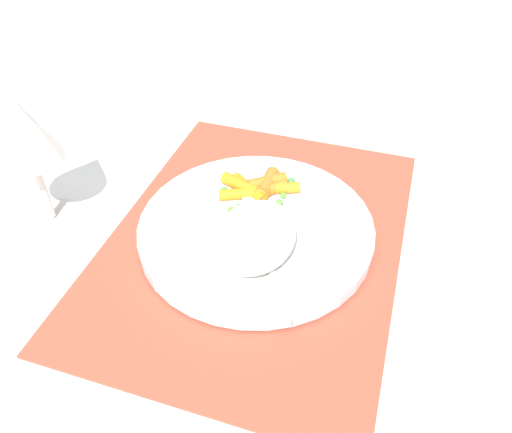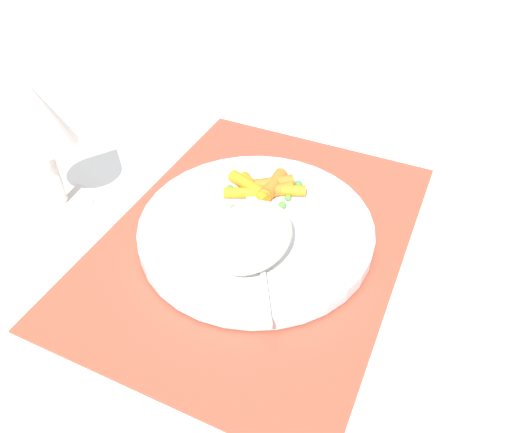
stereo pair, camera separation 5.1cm
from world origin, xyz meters
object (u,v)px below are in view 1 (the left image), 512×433
at_px(plate, 256,229).
at_px(carrot_portion, 259,186).
at_px(rice_mound, 255,236).
at_px(fork, 261,238).
at_px(wine_glass, 23,134).

distance_m(plate, carrot_portion, 0.06).
height_order(plate, rice_mound, rice_mound).
xyz_separation_m(plate, carrot_portion, (0.05, 0.01, 0.02)).
bearing_deg(plate, fork, -150.51).
bearing_deg(wine_glass, plate, -80.72).
height_order(plate, carrot_portion, carrot_portion).
bearing_deg(wine_glass, rice_mound, -90.05).
distance_m(rice_mound, wine_glass, 0.26).
relative_size(plate, fork, 1.54).
xyz_separation_m(rice_mound, carrot_portion, (0.09, 0.03, -0.01)).
height_order(carrot_portion, fork, carrot_portion).
bearing_deg(carrot_portion, wine_glass, 112.61).
bearing_deg(carrot_portion, rice_mound, -164.66).
distance_m(plate, wine_glass, 0.26).
bearing_deg(fork, plate, 29.49).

